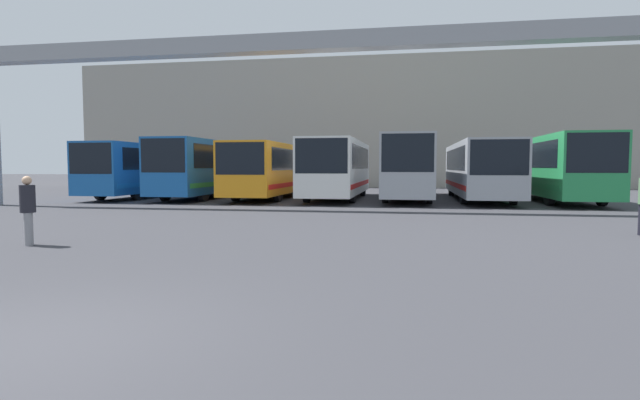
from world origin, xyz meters
TOP-DOWN VIEW (x-y plane):
  - ground_plane at (0.00, 0.00)m, footprint 200.00×200.00m
  - building_backdrop at (0.00, 44.14)m, footprint 52.29×12.00m
  - overhead_gantry at (0.00, 15.93)m, footprint 30.91×0.80m
  - bus_slot_0 at (-11.41, 23.02)m, footprint 2.50×10.71m
  - bus_slot_1 at (-7.61, 22.70)m, footprint 2.46×10.07m
  - bus_slot_2 at (-3.80, 23.50)m, footprint 2.58×11.67m
  - bus_slot_3 at (0.00, 23.03)m, footprint 2.62×10.73m
  - bus_slot_4 at (3.80, 23.81)m, footprint 2.48×12.30m
  - bus_slot_5 at (7.61, 23.77)m, footprint 2.63×12.21m
  - bus_slot_6 at (11.41, 23.31)m, footprint 2.59×11.28m
  - pedestrian_near_left at (-4.71, 5.68)m, footprint 0.33×0.33m

SIDE VIEW (x-z plane):
  - ground_plane at x=0.00m, z-range 0.00..0.00m
  - pedestrian_near_left at x=-4.71m, z-range 0.05..1.64m
  - bus_slot_2 at x=-3.80m, z-range 0.24..3.26m
  - bus_slot_5 at x=7.61m, z-range 0.24..3.28m
  - bus_slot_0 at x=-11.41m, z-range 0.24..3.29m
  - bus_slot_3 at x=0.00m, z-range 0.24..3.42m
  - bus_slot_1 at x=-7.61m, z-range 0.24..3.48m
  - bus_slot_6 at x=11.41m, z-range 0.25..3.53m
  - bus_slot_4 at x=3.80m, z-range 0.25..3.59m
  - building_backdrop at x=0.00m, z-range 0.00..11.14m
  - overhead_gantry at x=0.00m, z-range 2.48..9.67m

